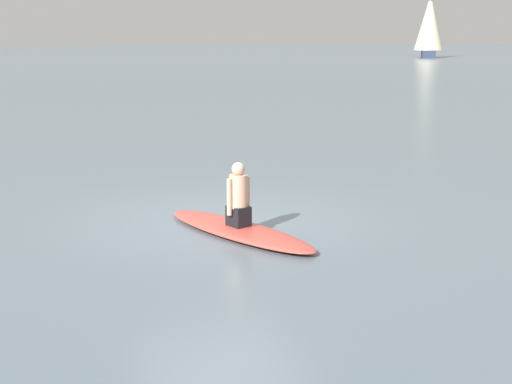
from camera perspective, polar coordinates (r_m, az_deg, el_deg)
ground_plane at (r=11.53m, az=-2.74°, el=-2.19°), size 400.00×400.00×0.00m
surfboard at (r=10.75m, az=-1.31°, el=-2.86°), size 3.17×1.41×0.13m
person_paddler at (r=10.64m, az=-1.33°, el=-0.39°), size 0.34×0.40×0.91m
sailboat_far_right at (r=100.14m, az=12.87°, el=12.12°), size 5.12×5.12×8.73m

